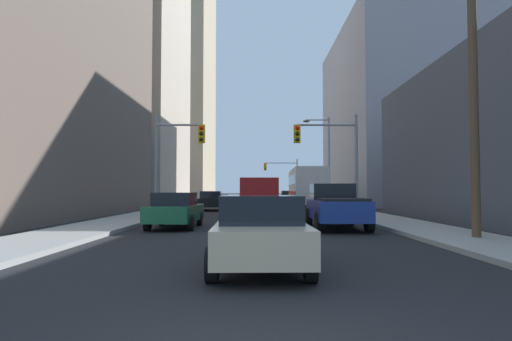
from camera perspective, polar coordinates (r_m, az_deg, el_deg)
The scene contains 17 objects.
sidewalk_left at distance 54.15m, azimuth -7.07°, elevation -4.09°, with size 2.87×160.00×0.15m, color #9E9E99.
sidewalk_right at distance 54.15m, azimuth 7.07°, elevation -4.09°, with size 2.87×160.00×0.15m, color #9E9E99.
city_bus at distance 39.21m, azimuth 6.42°, elevation -2.01°, with size 2.79×11.56×3.40m.
pickup_truck_blue at distance 19.36m, azimuth 10.08°, elevation -4.51°, with size 2.20×5.44×1.90m.
cargo_van_red at distance 25.44m, azimuth 0.32°, elevation -3.25°, with size 2.16×5.23×2.26m.
sedan_beige at distance 9.27m, azimuth 0.56°, elevation -7.83°, with size 1.95×4.24×1.52m.
sedan_green at distance 19.41m, azimuth -10.25°, elevation -4.98°, with size 1.95×4.26×1.52m.
sedan_black at distance 35.38m, azimuth -5.74°, elevation -3.84°, with size 1.95×4.24×1.52m.
sedan_white at distance 47.89m, azimuth 4.18°, elevation -3.48°, with size 1.95×4.21×1.52m.
traffic_signal_near_left at distance 26.34m, azimuth -10.07°, elevation 2.73°, with size 2.93×0.44×6.00m.
traffic_signal_near_right at distance 26.28m, azimuth 9.29°, elevation 2.82°, with size 3.71×0.44×6.00m.
traffic_signal_far_right at distance 63.21m, azimuth 3.39°, elevation -0.22°, with size 4.80×0.44×6.00m.
utility_pole_right at distance 16.25m, azimuth 25.90°, elevation 12.28°, with size 2.20×0.28×10.84m.
street_lamp_right at distance 36.64m, azimuth 8.77°, elevation 2.08°, with size 2.18×0.32×7.50m.
building_left_mid_office at distance 56.46m, azimuth -18.80°, elevation 12.34°, with size 17.43×18.93×31.85m, color #B7A893.
building_left_far_tower at distance 98.63m, azimuth -12.24°, elevation 14.55°, with size 21.49×24.88×60.75m, color tan.
building_right_mid_block at distance 56.02m, azimuth 22.91°, elevation 6.16°, with size 24.24×24.91×19.68m, color #93939E.
Camera 1 is at (0.00, -3.72, 1.64)m, focal length 31.40 mm.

